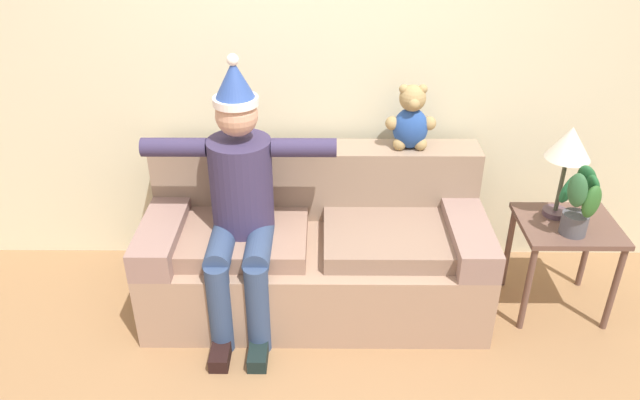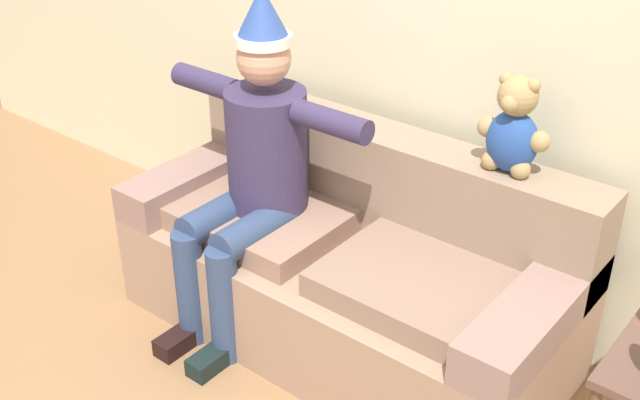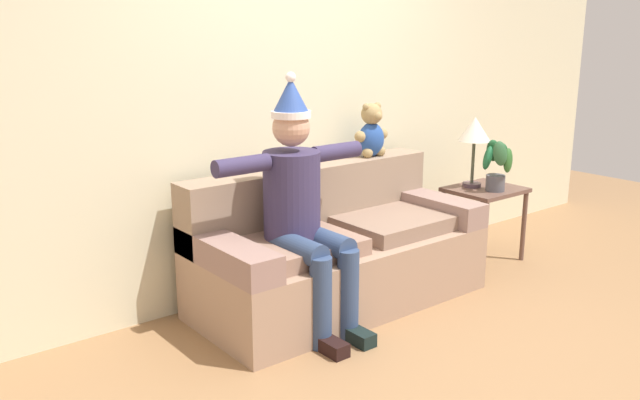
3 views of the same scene
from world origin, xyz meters
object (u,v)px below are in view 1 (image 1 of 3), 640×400
at_px(side_table, 566,237).
at_px(potted_plant, 581,200).
at_px(table_lamp, 569,147).
at_px(couch, 316,247).
at_px(teddy_bear, 411,120).
at_px(person_seated, 240,198).

distance_m(side_table, potted_plant, 0.32).
bearing_deg(table_lamp, couch, 179.82).
relative_size(teddy_bear, table_lamp, 0.72).
xyz_separation_m(couch, side_table, (1.40, -0.10, 0.14)).
bearing_deg(teddy_bear, person_seated, -155.90).
bearing_deg(couch, table_lamp, -0.18).
xyz_separation_m(person_seated, potted_plant, (1.78, -0.03, 0.01)).
height_order(couch, table_lamp, table_lamp).
xyz_separation_m(couch, teddy_bear, (0.54, 0.25, 0.70)).
bearing_deg(teddy_bear, potted_plant, -28.00).
relative_size(couch, potted_plant, 4.82).
bearing_deg(potted_plant, side_table, 81.44).
bearing_deg(couch, side_table, -3.94).
height_order(couch, person_seated, person_seated).
xyz_separation_m(person_seated, teddy_bear, (0.94, 0.42, 0.27)).
distance_m(teddy_bear, table_lamp, 0.85).
bearing_deg(side_table, potted_plant, -98.56).
distance_m(person_seated, side_table, 1.82).
xyz_separation_m(person_seated, table_lamp, (1.75, 0.16, 0.23)).
bearing_deg(side_table, couch, 176.06).
height_order(teddy_bear, side_table, teddy_bear).
relative_size(person_seated, side_table, 2.64).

